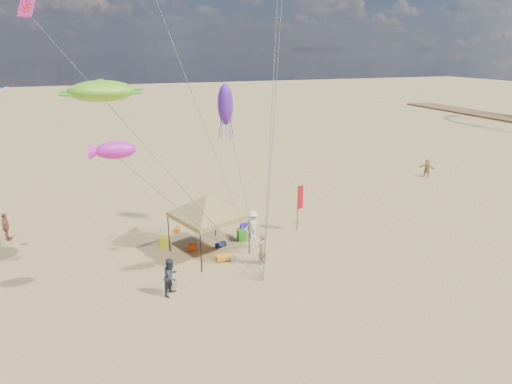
% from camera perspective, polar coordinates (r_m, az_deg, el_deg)
% --- Properties ---
extents(ground, '(280.00, 280.00, 0.00)m').
position_cam_1_polar(ground, '(22.48, 2.62, -12.03)').
color(ground, tan).
rests_on(ground, ground).
extents(canopy_tent, '(6.29, 6.29, 4.16)m').
position_cam_1_polar(canopy_tent, '(24.39, -6.47, -0.66)').
color(canopy_tent, black).
rests_on(canopy_tent, ground).
extents(feather_flag, '(0.46, 0.17, 3.13)m').
position_cam_1_polar(feather_flag, '(27.96, 5.81, -1.12)').
color(feather_flag, black).
rests_on(feather_flag, ground).
extents(cooler_red, '(0.54, 0.38, 0.38)m').
position_cam_1_polar(cooler_red, '(26.00, -8.42, -7.31)').
color(cooler_red, '#CB4010').
rests_on(cooler_red, ground).
extents(cooler_blue, '(0.54, 0.38, 0.38)m').
position_cam_1_polar(cooler_blue, '(28.69, -1.54, -4.58)').
color(cooler_blue, '#2B17BC').
rests_on(cooler_blue, ground).
extents(bag_navy, '(0.69, 0.54, 0.36)m').
position_cam_1_polar(bag_navy, '(26.20, -4.69, -6.98)').
color(bag_navy, '#0E153E').
rests_on(bag_navy, ground).
extents(bag_orange, '(0.54, 0.69, 0.36)m').
position_cam_1_polar(bag_orange, '(28.68, -10.37, -4.91)').
color(bag_orange, orange).
rests_on(bag_orange, ground).
extents(chair_green, '(0.50, 0.50, 0.70)m').
position_cam_1_polar(chair_green, '(27.00, -1.90, -5.73)').
color(chair_green, '#258818').
rests_on(chair_green, ground).
extents(chair_yellow, '(0.50, 0.50, 0.70)m').
position_cam_1_polar(chair_yellow, '(26.68, -12.18, -6.47)').
color(chair_yellow, '#EBF81B').
rests_on(chair_yellow, ground).
extents(crate_grey, '(0.34, 0.30, 0.28)m').
position_cam_1_polar(crate_grey, '(24.53, -3.08, -8.91)').
color(crate_grey, slate).
rests_on(crate_grey, ground).
extents(beach_cart, '(0.90, 0.50, 0.24)m').
position_cam_1_polar(beach_cart, '(24.66, -4.20, -8.61)').
color(beach_cart, orange).
rests_on(beach_cart, ground).
extents(person_near_a, '(0.80, 0.73, 1.84)m').
position_cam_1_polar(person_near_a, '(23.94, 0.83, -7.52)').
color(person_near_a, tan).
rests_on(person_near_a, ground).
extents(person_near_b, '(1.14, 1.17, 1.90)m').
position_cam_1_polar(person_near_b, '(21.55, -11.16, -10.93)').
color(person_near_b, '#323B44').
rests_on(person_near_b, ground).
extents(person_near_c, '(1.29, 0.90, 1.81)m').
position_cam_1_polar(person_near_c, '(27.06, -0.44, -4.38)').
color(person_near_c, white).
rests_on(person_near_c, ground).
extents(person_far_a, '(0.53, 1.11, 1.84)m').
position_cam_1_polar(person_far_a, '(30.93, -30.22, -4.01)').
color(person_far_a, '#AF5E43').
rests_on(person_far_a, ground).
extents(person_far_c, '(1.27, 1.62, 1.72)m').
position_cam_1_polar(person_far_c, '(43.21, 21.72, 2.97)').
color(person_far_c, tan).
rests_on(person_far_c, ground).
extents(turtle_kite, '(3.37, 2.91, 0.99)m').
position_cam_1_polar(turtle_kite, '(21.65, -19.80, 12.47)').
color(turtle_kite, '#7DCE25').
rests_on(turtle_kite, ground).
extents(fish_kite, '(1.89, 1.44, 0.75)m').
position_cam_1_polar(fish_kite, '(19.23, -18.11, 5.30)').
color(fish_kite, '#E71EC5').
rests_on(fish_kite, ground).
extents(squid_kite, '(1.04, 1.04, 2.53)m').
position_cam_1_polar(squid_kite, '(27.40, -4.09, 11.48)').
color(squid_kite, '#5821AD').
rests_on(squid_kite, ground).
extents(stunt_kite_pink, '(1.13, 1.35, 1.14)m').
position_cam_1_polar(stunt_kite_pink, '(31.03, -28.14, 20.84)').
color(stunt_kite_pink, '#F729C3').
rests_on(stunt_kite_pink, ground).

